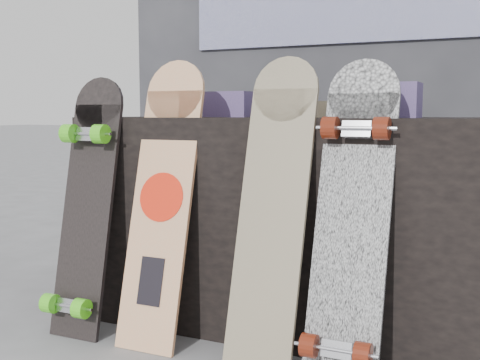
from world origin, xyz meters
The scene contains 9 objects.
vendor_table centered at (0.00, 0.50, 0.40)m, with size 1.60×0.60×0.80m, color black.
booth centered at (0.00, 1.35, 1.10)m, with size 2.40×0.22×2.20m.
merch_box_purple centered at (-0.28, 0.52, 0.85)m, with size 0.18×0.12×0.10m, color navy.
merch_box_small centered at (0.39, 0.47, 0.86)m, with size 0.14×0.14×0.12m, color navy.
merch_box_flat centered at (0.04, 0.53, 0.83)m, with size 0.22×0.10×0.06m, color #D1B78C.
longboard_geisha centered at (-0.37, 0.16, 0.53)m, with size 0.23×0.28×1.01m.
longboard_celtic centered at (0.07, 0.12, 0.53)m, with size 0.22×0.30×1.00m.
longboard_cascadia centered at (0.32, 0.13, 0.51)m, with size 0.23×0.35×0.99m.
skateboard_dark centered at (-0.67, 0.11, 0.49)m, with size 0.21×0.28×0.95m.
Camera 1 is at (0.77, -1.65, 0.82)m, focal length 45.00 mm.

